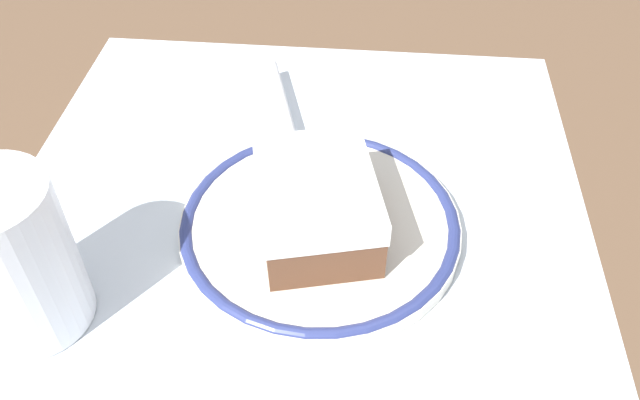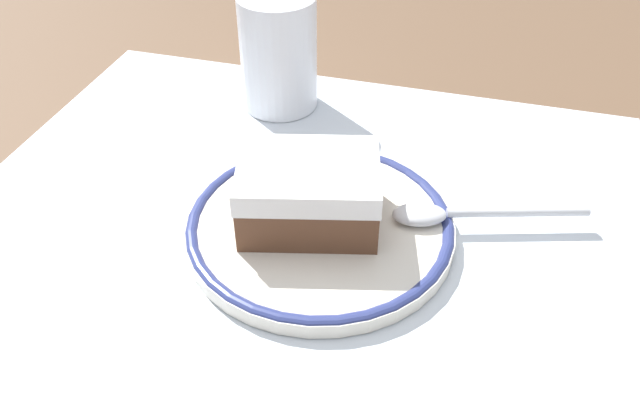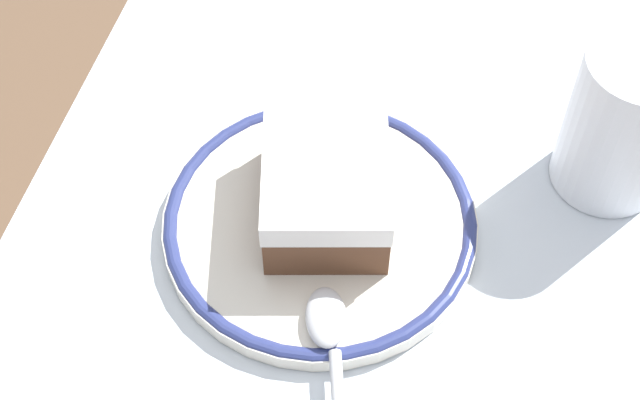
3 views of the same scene
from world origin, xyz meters
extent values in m
plane|color=brown|center=(0.00, 0.00, 0.00)|extent=(2.40, 2.40, 0.00)
cube|color=silver|center=(0.00, 0.00, 0.00)|extent=(0.52, 0.42, 0.00)
cylinder|color=silver|center=(-0.02, 0.02, 0.01)|extent=(0.19, 0.19, 0.01)
torus|color=navy|center=(-0.02, 0.02, 0.01)|extent=(0.19, 0.19, 0.01)
cube|color=brown|center=(-0.01, 0.02, 0.03)|extent=(0.11, 0.09, 0.03)
cube|color=white|center=(-0.01, 0.02, 0.05)|extent=(0.11, 0.09, 0.02)
ellipsoid|color=silver|center=(-0.09, 0.00, 0.02)|extent=(0.04, 0.03, 0.01)
cylinder|color=silver|center=(-0.15, -0.02, 0.02)|extent=(0.10, 0.04, 0.01)
cylinder|color=white|center=(0.06, -0.15, 0.05)|extent=(0.07, 0.07, 0.10)
cylinder|color=brown|center=(0.06, -0.15, 0.02)|extent=(0.06, 0.06, 0.04)
camera|label=1|loc=(0.29, 0.05, 0.33)|focal=36.93mm
camera|label=2|loc=(-0.11, 0.35, 0.31)|focal=36.16mm
camera|label=3|loc=(-0.34, -0.06, 0.48)|focal=53.27mm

